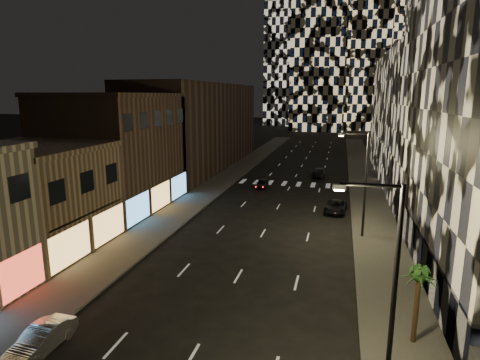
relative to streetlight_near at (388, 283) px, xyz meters
The scene contains 16 objects.
sidewalk_left 44.33m from the streetlight_near, 114.65° to the left, with size 4.00×120.00×0.15m, color #47443F.
sidewalk_right 40.38m from the streetlight_near, 87.64° to the left, with size 4.00×120.00×0.15m, color #47443F.
curb_left 43.50m from the streetlight_near, 112.12° to the left, with size 0.20×120.00×0.15m, color #4C4C47.
curb_right 40.35m from the streetlight_near, 90.65° to the left, with size 0.20×120.00×0.15m, color #4C4C47.
retail_tan 27.67m from the streetlight_near, 156.55° to the left, with size 10.00×10.00×8.00m, color #81684D.
retail_brown 34.58m from the streetlight_near, 137.17° to the left, with size 10.00×15.00×12.00m, color #4E382C.
retail_filler_left 56.09m from the streetlight_near, 116.89° to the left, with size 10.00×40.00×14.00m, color #4E382C.
midrise_base 15.51m from the streetlight_near, 74.78° to the left, with size 0.60×25.00×3.00m, color #383838.
midrise_filler_right 48.56m from the streetlight_near, 76.08° to the left, with size 16.00×40.00×18.00m, color #232326.
streetlight_near is the anchor object (origin of this frame).
streetlight_far 20.00m from the streetlight_near, 90.00° to the left, with size 2.55×0.25×9.00m.
car_silver_parked 16.26m from the streetlight_near, behind, with size 1.34×3.84×1.27m, color #A9A8AE.
car_dark_midlane 38.60m from the streetlight_near, 108.03° to the left, with size 1.46×3.63×1.24m, color black.
car_dark_oncoming 46.55m from the streetlight_near, 96.02° to the left, with size 1.90×4.68×1.36m, color black.
car_dark_rightlane 27.73m from the streetlight_near, 94.46° to the left, with size 2.07×4.50×1.25m, color black.
palm_tree 5.49m from the streetlight_near, 66.83° to the left, with size 2.04×1.99×4.00m.
Camera 1 is at (6.36, -4.75, 12.23)m, focal length 30.00 mm.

